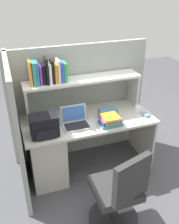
{
  "coord_description": "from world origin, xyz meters",
  "views": [
    {
      "loc": [
        -0.86,
        -2.53,
        2.3
      ],
      "look_at": [
        0.0,
        -0.05,
        0.85
      ],
      "focal_mm": 40.68,
      "sensor_mm": 36.0,
      "label": 1
    }
  ],
  "objects_px": {
    "computer_mouse": "(145,115)",
    "office_chair": "(119,196)",
    "paper_cup": "(138,109)",
    "tissue_box": "(108,112)",
    "backpack": "(44,126)",
    "laptop": "(75,121)"
  },
  "relations": [
    {
      "from": "computer_mouse",
      "to": "tissue_box",
      "type": "xyz_separation_m",
      "value": [
        -0.44,
        0.15,
        0.03
      ]
    },
    {
      "from": "laptop",
      "to": "tissue_box",
      "type": "height_order",
      "value": "laptop"
    },
    {
      "from": "computer_mouse",
      "to": "office_chair",
      "type": "relative_size",
      "value": 0.11
    },
    {
      "from": "laptop",
      "to": "tissue_box",
      "type": "xyz_separation_m",
      "value": [
        0.44,
        0.07,
        -0.0
      ]
    },
    {
      "from": "backpack",
      "to": "tissue_box",
      "type": "relative_size",
      "value": 1.36
    },
    {
      "from": "tissue_box",
      "to": "office_chair",
      "type": "xyz_separation_m",
      "value": [
        -0.27,
        -0.95,
        -0.39
      ]
    },
    {
      "from": "laptop",
      "to": "paper_cup",
      "type": "bearing_deg",
      "value": 2.2
    },
    {
      "from": "computer_mouse",
      "to": "backpack",
      "type": "bearing_deg",
      "value": 169.87
    },
    {
      "from": "paper_cup",
      "to": "computer_mouse",
      "type": "bearing_deg",
      "value": -67.19
    },
    {
      "from": "laptop",
      "to": "computer_mouse",
      "type": "relative_size",
      "value": 2.99
    },
    {
      "from": "office_chair",
      "to": "paper_cup",
      "type": "bearing_deg",
      "value": -143.61
    },
    {
      "from": "computer_mouse",
      "to": "paper_cup",
      "type": "distance_m",
      "value": 0.12
    },
    {
      "from": "computer_mouse",
      "to": "tissue_box",
      "type": "distance_m",
      "value": 0.47
    },
    {
      "from": "tissue_box",
      "to": "office_chair",
      "type": "distance_m",
      "value": 1.06
    },
    {
      "from": "laptop",
      "to": "backpack",
      "type": "xyz_separation_m",
      "value": [
        -0.37,
        -0.09,
        0.07
      ]
    },
    {
      "from": "paper_cup",
      "to": "office_chair",
      "type": "bearing_deg",
      "value": -126.3
    },
    {
      "from": "office_chair",
      "to": "computer_mouse",
      "type": "bearing_deg",
      "value": -149.15
    },
    {
      "from": "paper_cup",
      "to": "office_chair",
      "type": "xyz_separation_m",
      "value": [
        -0.66,
        -0.9,
        -0.38
      ]
    },
    {
      "from": "computer_mouse",
      "to": "paper_cup",
      "type": "relative_size",
      "value": 1.19
    },
    {
      "from": "backpack",
      "to": "tissue_box",
      "type": "bearing_deg",
      "value": 11.39
    },
    {
      "from": "computer_mouse",
      "to": "tissue_box",
      "type": "relative_size",
      "value": 0.47
    },
    {
      "from": "backpack",
      "to": "office_chair",
      "type": "relative_size",
      "value": 0.32
    }
  ]
}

